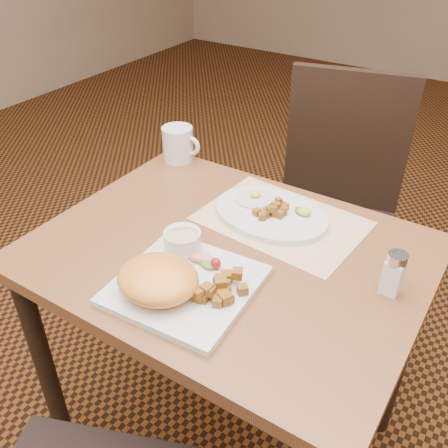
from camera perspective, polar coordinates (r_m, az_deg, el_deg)
ground at (r=1.74m, az=0.34°, el=-22.99°), size 8.00×8.00×0.00m
table at (r=1.25m, az=0.44°, el=-6.88°), size 0.90×0.70×0.75m
chair_far at (r=1.80m, az=12.61°, el=2.60°), size 0.51×0.52×0.97m
placemat at (r=1.28m, az=6.60°, el=0.35°), size 0.42×0.31×0.00m
plate_square at (r=1.07m, az=-4.44°, el=-7.01°), size 0.30×0.30×0.02m
plate_oval at (r=1.29m, az=5.34°, el=1.14°), size 0.32×0.25×0.02m
hollandaise_mound at (r=1.03m, az=-7.60°, el=-6.28°), size 0.18×0.16×0.06m
ramekin at (r=1.14m, az=-4.78°, el=-1.89°), size 0.09×0.09×0.05m
garnish_sq at (r=1.10m, az=-2.07°, el=-4.19°), size 0.09×0.05×0.03m
fried_egg at (r=1.33m, az=3.45°, el=2.97°), size 0.10×0.10×0.02m
garnish_ov at (r=1.28m, az=9.01°, el=1.46°), size 0.06×0.04×0.02m
salt_shaker at (r=1.09m, az=18.84°, el=-5.30°), size 0.05×0.05×0.10m
coffee_mug at (r=1.56m, az=-5.22°, el=9.10°), size 0.12×0.09×0.11m
home_fries_sq at (r=1.03m, az=-0.55°, el=-7.44°), size 0.10×0.12×0.04m
home_fries_ov at (r=1.27m, az=5.73°, el=1.55°), size 0.08×0.10×0.03m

